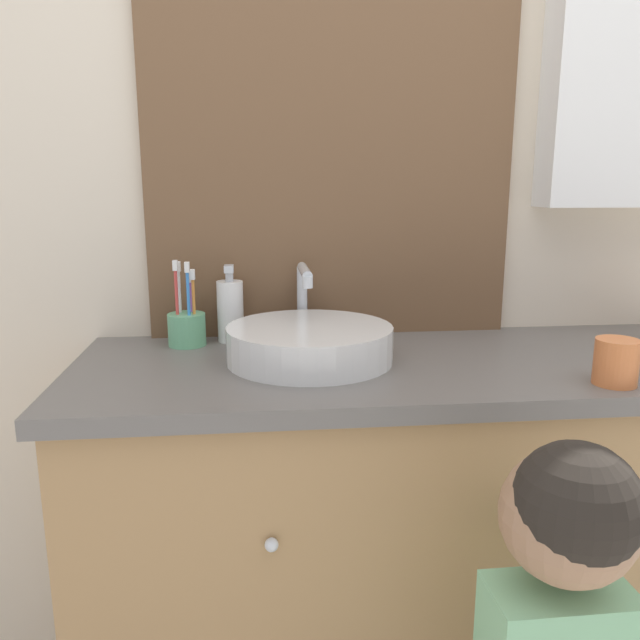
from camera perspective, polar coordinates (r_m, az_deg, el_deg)
wall_back at (r=1.54m, az=8.23°, el=13.97°), size 3.20×0.18×2.50m
vanity_counter at (r=1.48m, az=8.60°, el=-19.96°), size 1.42×0.53×0.87m
sink_basin at (r=1.27m, az=-0.92°, el=-1.97°), size 0.34×0.39×0.18m
toothbrush_holder at (r=1.42m, az=-12.09°, el=-0.52°), size 0.08×0.08×0.19m
soap_dispenser at (r=1.44m, az=-8.20°, el=0.91°), size 0.06×0.06×0.18m
drinking_cup at (r=1.24m, az=25.45°, el=-3.48°), size 0.08×0.08×0.08m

